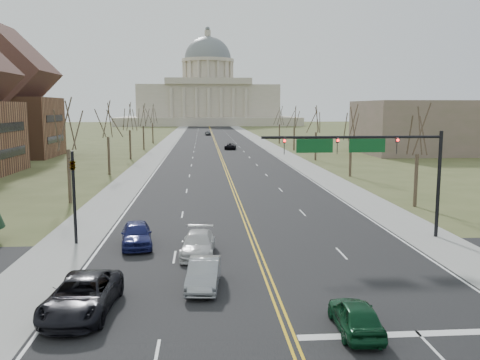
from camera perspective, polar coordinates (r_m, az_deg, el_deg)
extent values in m
plane|color=#444D26|center=(21.23, 5.28, -16.13)|extent=(600.00, 600.00, 0.00)
cube|color=black|center=(129.42, -2.79, 4.26)|extent=(20.00, 380.00, 0.01)
cube|color=black|center=(26.75, 3.12, -10.88)|extent=(120.00, 14.00, 0.01)
cube|color=gray|center=(129.66, -8.11, 4.20)|extent=(4.00, 380.00, 0.03)
cube|color=gray|center=(130.27, 2.51, 4.29)|extent=(4.00, 380.00, 0.03)
cube|color=gold|center=(129.41, -2.79, 4.26)|extent=(0.42, 380.00, 0.01)
cube|color=silver|center=(129.54, -7.14, 4.21)|extent=(0.15, 380.00, 0.01)
cube|color=silver|center=(130.03, 1.54, 4.29)|extent=(0.15, 380.00, 0.01)
cube|color=silver|center=(21.71, 19.41, -15.97)|extent=(9.50, 0.50, 0.01)
cube|color=beige|center=(269.18, -3.57, 6.68)|extent=(90.00, 60.00, 4.00)
cube|color=beige|center=(269.12, -3.59, 8.81)|extent=(70.00, 40.00, 16.00)
cube|color=beige|center=(248.93, -3.55, 11.05)|extent=(42.00, 3.00, 3.00)
cylinder|color=beige|center=(269.66, -3.62, 11.78)|extent=(24.00, 24.00, 12.00)
cylinder|color=beige|center=(270.18, -3.63, 13.22)|extent=(27.00, 27.00, 1.60)
ellipsoid|color=slate|center=(270.25, -3.63, 13.39)|extent=(24.00, 24.00, 22.80)
cylinder|color=beige|center=(271.74, -3.66, 16.10)|extent=(3.20, 3.20, 3.00)
sphere|color=slate|center=(272.07, -3.66, 16.58)|extent=(2.40, 2.40, 2.40)
cylinder|color=black|center=(36.57, 21.40, -0.47)|extent=(0.24, 0.24, 7.20)
cylinder|color=black|center=(34.08, 12.51, 4.72)|extent=(12.00, 0.18, 0.18)
imported|color=black|center=(35.09, 17.19, 3.74)|extent=(0.35, 0.40, 1.10)
sphere|color=#FF0C0C|center=(34.93, 17.30, 4.29)|extent=(0.18, 0.18, 0.18)
imported|color=black|center=(33.84, 10.86, 3.81)|extent=(0.35, 0.40, 1.10)
sphere|color=#FF0C0C|center=(33.67, 10.94, 4.38)|extent=(0.18, 0.18, 0.18)
imported|color=black|center=(33.10, 4.99, 3.83)|extent=(0.35, 0.40, 1.10)
sphere|color=#FF0C0C|center=(32.93, 5.03, 4.42)|extent=(0.18, 0.18, 0.18)
cube|color=#0C4C1E|center=(34.41, 14.08, 3.78)|extent=(2.40, 0.12, 0.90)
cube|color=#0C4C1E|center=(33.48, 8.37, 3.82)|extent=(2.40, 0.12, 0.90)
cylinder|color=black|center=(34.08, -18.12, -1.93)|extent=(0.20, 0.20, 6.00)
imported|color=black|center=(33.78, -18.28, 1.75)|extent=(0.32, 0.36, 0.99)
cylinder|color=#3E3024|center=(47.43, 19.14, -0.05)|extent=(0.32, 0.32, 4.68)
cylinder|color=#3E3024|center=(49.03, -18.62, 0.39)|extent=(0.32, 0.32, 4.95)
cylinder|color=#3E3024|center=(66.13, 12.30, 2.41)|extent=(0.32, 0.32, 4.68)
cylinder|color=#3E3024|center=(68.47, -14.51, 2.64)|extent=(0.32, 0.32, 4.95)
cylinder|color=#3E3024|center=(85.42, 8.49, 3.76)|extent=(0.32, 0.32, 4.68)
cylinder|color=#3E3024|center=(88.15, -12.22, 3.88)|extent=(0.32, 0.32, 4.95)
cylinder|color=#3E3024|center=(104.97, 6.09, 4.60)|extent=(0.32, 0.32, 4.68)
cylinder|color=#3E3024|center=(107.95, -10.77, 4.67)|extent=(0.32, 0.32, 4.95)
cylinder|color=#3E3024|center=(124.67, 4.45, 5.17)|extent=(0.32, 0.32, 4.68)
cylinder|color=#3E3024|center=(127.82, -9.76, 5.21)|extent=(0.32, 0.32, 4.95)
cube|color=black|center=(73.75, -24.21, 2.85)|extent=(0.10, 9.80, 1.20)
cube|color=black|center=(73.56, -24.36, 5.43)|extent=(0.10, 9.80, 1.20)
cube|color=brown|center=(99.40, -24.80, 5.39)|extent=(17.00, 14.00, 10.50)
cube|color=#482A24|center=(99.52, -25.13, 10.85)|extent=(17.00, 14.28, 17.00)
cube|color=black|center=(96.84, -19.97, 4.35)|extent=(0.10, 9.80, 1.20)
cube|color=black|center=(96.70, -20.08, 6.52)|extent=(0.10, 9.80, 1.20)
cube|color=brown|center=(104.54, 20.32, 5.59)|extent=(25.00, 20.00, 10.00)
imported|color=#0D3C20|center=(20.97, 12.87, -14.62)|extent=(1.68, 3.93, 1.32)
imported|color=gray|center=(25.19, -4.08, -10.44)|extent=(1.84, 4.30, 1.38)
imported|color=black|center=(23.12, -17.34, -12.29)|extent=(2.89, 5.75, 1.56)
imported|color=silver|center=(30.45, -4.74, -7.17)|extent=(2.23, 4.82, 1.37)
imported|color=navy|center=(32.89, -11.54, -5.97)|extent=(2.46, 4.82, 1.57)
imported|color=black|center=(107.36, -1.09, 3.84)|extent=(2.78, 5.08, 1.35)
imported|color=#4C4F54|center=(161.64, -3.63, 5.27)|extent=(2.03, 4.19, 1.38)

